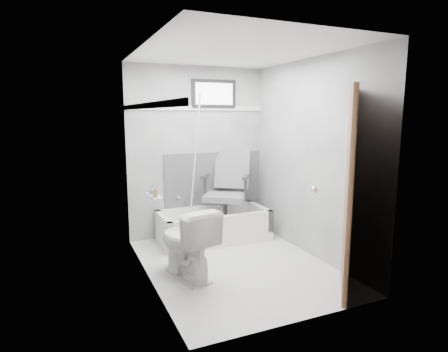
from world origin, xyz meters
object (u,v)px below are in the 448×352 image
office_chair (225,191)px  door (393,196)px  bathtub (214,225)px  soap_bottle_b (152,190)px  toilet (186,243)px  soap_bottle_a (155,192)px

office_chair → door: 2.36m
door → bathtub: bearing=111.7°
bathtub → door: 2.51m
door → soap_bottle_b: 2.34m
bathtub → soap_bottle_b: bearing=-140.2°
toilet → soap_bottle_a: bearing=-12.0°
office_chair → toilet: size_ratio=1.44×
toilet → door: door is taller
office_chair → soap_bottle_a: 1.62m
bathtub → toilet: 1.24m
toilet → door: bearing=130.1°
toilet → soap_bottle_b: (-0.32, 0.14, 0.58)m
bathtub → soap_bottle_b: 1.55m
toilet → soap_bottle_b: soap_bottle_b is taller
office_chair → door: door is taller
door → soap_bottle_b: bearing=145.0°
office_chair → soap_bottle_b: bearing=-110.5°
soap_bottle_a → door: bearing=-32.1°
office_chair → toilet: (-0.90, -1.03, -0.30)m
bathtub → soap_bottle_b: size_ratio=14.96×
office_chair → soap_bottle_b: size_ratio=11.23×
soap_bottle_a → toilet: bearing=0.8°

